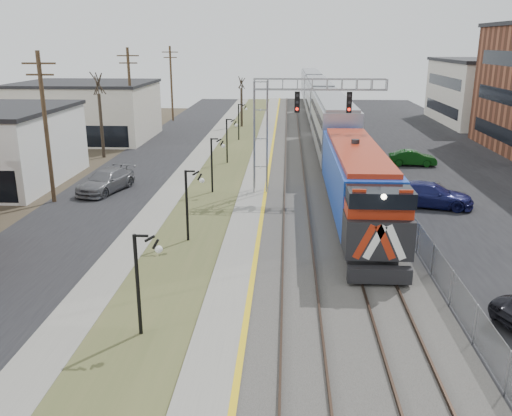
{
  "coord_description": "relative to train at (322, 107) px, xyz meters",
  "views": [
    {
      "loc": [
        1.32,
        -9.72,
        10.5
      ],
      "look_at": [
        -0.14,
        15.96,
        2.6
      ],
      "focal_mm": 38.0,
      "sensor_mm": 36.0,
      "label": 1
    }
  ],
  "objects": [
    {
      "name": "street_west",
      "position": [
        -17.0,
        -21.86,
        -2.9
      ],
      "size": [
        7.0,
        120.0,
        0.04
      ],
      "primitive_type": "cube",
      "color": "black",
      "rests_on": "ground"
    },
    {
      "name": "sidewalk",
      "position": [
        -12.5,
        -21.86,
        -2.88
      ],
      "size": [
        2.0,
        120.0,
        0.08
      ],
      "primitive_type": "cube",
      "color": "gray",
      "rests_on": "ground"
    },
    {
      "name": "grass_median",
      "position": [
        -9.5,
        -21.86,
        -2.89
      ],
      "size": [
        4.0,
        120.0,
        0.06
      ],
      "primitive_type": "cube",
      "color": "#4C532C",
      "rests_on": "ground"
    },
    {
      "name": "platform",
      "position": [
        -6.5,
        -21.86,
        -2.8
      ],
      "size": [
        2.0,
        120.0,
        0.24
      ],
      "primitive_type": "cube",
      "color": "gray",
      "rests_on": "ground"
    },
    {
      "name": "ballast_bed",
      "position": [
        -1.5,
        -21.86,
        -2.82
      ],
      "size": [
        8.0,
        120.0,
        0.2
      ],
      "primitive_type": "cube",
      "color": "#595651",
      "rests_on": "ground"
    },
    {
      "name": "parking_lot",
      "position": [
        10.5,
        -21.86,
        -2.9
      ],
      "size": [
        16.0,
        120.0,
        0.04
      ],
      "primitive_type": "cube",
      "color": "black",
      "rests_on": "ground"
    },
    {
      "name": "platform_edge",
      "position": [
        -5.62,
        -21.86,
        -2.67
      ],
      "size": [
        0.24,
        120.0,
        0.01
      ],
      "primitive_type": "cube",
      "color": "gold",
      "rests_on": "platform"
    },
    {
      "name": "track_near",
      "position": [
        -3.5,
        -21.86,
        -2.64
      ],
      "size": [
        1.58,
        120.0,
        0.15
      ],
      "color": "#2D2119",
      "rests_on": "ballast_bed"
    },
    {
      "name": "track_far",
      "position": [
        -0.0,
        -21.86,
        -2.64
      ],
      "size": [
        1.58,
        120.0,
        0.15
      ],
      "color": "#2D2119",
      "rests_on": "ballast_bed"
    },
    {
      "name": "train",
      "position": [
        0.0,
        0.0,
        0.0
      ],
      "size": [
        3.0,
        85.85,
        5.33
      ],
      "color": "#143BA9",
      "rests_on": "ground"
    },
    {
      "name": "signal_gantry",
      "position": [
        -4.28,
        -28.87,
        2.67
      ],
      "size": [
        9.0,
        1.07,
        8.15
      ],
      "color": "gray",
      "rests_on": "ground"
    },
    {
      "name": "lampposts",
      "position": [
        -9.5,
        -38.57,
        -0.92
      ],
      "size": [
        0.14,
        62.14,
        4.0
      ],
      "color": "black",
      "rests_on": "ground"
    },
    {
      "name": "utility_poles",
      "position": [
        -20.0,
        -31.86,
        2.08
      ],
      "size": [
        0.28,
        80.28,
        10.0
      ],
      "color": "#4C3823",
      "rests_on": "ground"
    },
    {
      "name": "fence",
      "position": [
        2.7,
        -21.86,
        -2.12
      ],
      "size": [
        0.04,
        120.0,
        1.6
      ],
      "primitive_type": "cube",
      "color": "gray",
      "rests_on": "ground"
    },
    {
      "name": "bare_trees",
      "position": [
        -18.16,
        -17.95,
        -0.22
      ],
      "size": [
        12.3,
        42.3,
        5.95
      ],
      "color": "#382D23",
      "rests_on": "ground"
    },
    {
      "name": "car_lot_d",
      "position": [
        5.35,
        -31.52,
        -2.12
      ],
      "size": [
        5.9,
        3.51,
        1.6
      ],
      "primitive_type": "imported",
      "rotation": [
        0.0,
        0.0,
        1.33
      ],
      "color": "navy",
      "rests_on": "ground"
    },
    {
      "name": "car_lot_e",
      "position": [
        5.61,
        -30.8,
        -2.12
      ],
      "size": [
        5.05,
        3.48,
        1.6
      ],
      "primitive_type": "imported",
      "rotation": [
        0.0,
        0.0,
        1.19
      ],
      "color": "slate",
      "rests_on": "ground"
    },
    {
      "name": "car_lot_f",
      "position": [
        6.94,
        -18.98,
        -2.25
      ],
      "size": [
        4.18,
        1.69,
        1.35
      ],
      "primitive_type": "imported",
      "rotation": [
        0.0,
        0.0,
        1.51
      ],
      "color": "#0B3B0D",
      "rests_on": "ground"
    },
    {
      "name": "car_street_b",
      "position": [
        -17.26,
        -29.07,
        -2.13
      ],
      "size": [
        3.63,
        5.86,
        1.59
      ],
      "primitive_type": "imported",
      "rotation": [
        0.0,
        0.0,
        -0.28
      ],
      "color": "slate",
      "rests_on": "ground"
    }
  ]
}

